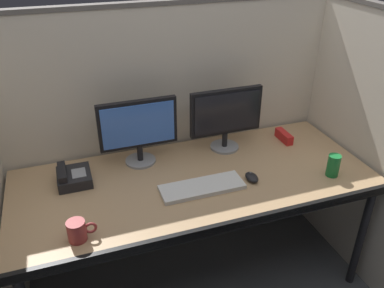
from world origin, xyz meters
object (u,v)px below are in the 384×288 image
desk (196,187)px  soda_can (333,166)px  computer_mouse (252,177)px  monitor_left (138,128)px  keyboard_main (201,187)px  coffee_mug (78,231)px  desk_phone (73,177)px  red_stapler (284,136)px  monitor_right (226,115)px

desk → soda_can: bearing=-16.1°
desk → soda_can: (0.70, -0.20, 0.11)m
desk → computer_mouse: size_ratio=19.79×
monitor_left → computer_mouse: 0.66m
keyboard_main → monitor_left: bearing=123.0°
coffee_mug → soda_can: bearing=2.7°
monitor_left → desk_phone: 0.42m
desk → desk_phone: 0.64m
computer_mouse → soda_can: 0.44m
desk → computer_mouse: bearing=-20.6°
red_stapler → computer_mouse: bearing=-139.6°
red_stapler → coffee_mug: bearing=-159.2°
computer_mouse → coffee_mug: coffee_mug is taller
monitor_right → soda_can: monitor_right is taller
keyboard_main → soda_can: (0.70, -0.11, 0.05)m
monitor_left → keyboard_main: size_ratio=1.00×
soda_can → desk_phone: size_ratio=0.64×
keyboard_main → coffee_mug: coffee_mug is taller
desk → coffee_mug: (-0.63, -0.26, 0.10)m
desk → coffee_mug: size_ratio=15.08×
monitor_left → computer_mouse: size_ratio=4.48×
keyboard_main → soda_can: 0.72m
keyboard_main → soda_can: soda_can is taller
computer_mouse → monitor_right: bearing=90.0°
desk_phone → red_stapler: bearing=1.9°
keyboard_main → computer_mouse: (0.28, -0.01, 0.01)m
soda_can → desk_phone: bearing=163.7°
coffee_mug → monitor_right: bearing=30.1°
monitor_right → soda_can: size_ratio=3.52×
soda_can → red_stapler: bearing=95.6°
keyboard_main → coffee_mug: size_ratio=3.41×
coffee_mug → desk_phone: 0.45m
desk → red_stapler: 0.70m
computer_mouse → red_stapler: red_stapler is taller
soda_can → red_stapler: size_ratio=0.81×
red_stapler → monitor_right: bearing=175.0°
desk → soda_can: soda_can is taller
computer_mouse → desk_phone: size_ratio=0.51×
desk → computer_mouse: (0.27, -0.10, 0.07)m
coffee_mug → soda_can: 1.33m
computer_mouse → soda_can: soda_can is taller
monitor_right → soda_can: (0.43, -0.46, -0.15)m
monitor_left → red_stapler: size_ratio=2.87×
monitor_left → red_stapler: bearing=-2.7°
coffee_mug → red_stapler: bearing=20.8°
monitor_right → monitor_left: bearing=179.1°
coffee_mug → desk_phone: coffee_mug is taller
soda_can → monitor_right: bearing=132.8°
monitor_left → soda_can: bearing=-26.5°
monitor_left → coffee_mug: 0.68m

